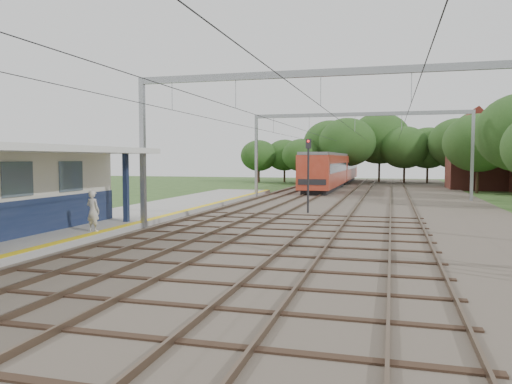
% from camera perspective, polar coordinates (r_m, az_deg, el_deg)
% --- Properties ---
extents(ballast_bed, '(18.00, 90.00, 0.10)m').
position_cam_1_polar(ballast_bed, '(36.08, 11.83, -1.43)').
color(ballast_bed, '#473D33').
rests_on(ballast_bed, ground).
extents(platform, '(5.00, 52.00, 0.35)m').
position_cam_1_polar(platform, '(24.28, -19.04, -3.79)').
color(platform, gray).
rests_on(platform, ground).
extents(yellow_stripe, '(0.45, 52.00, 0.01)m').
position_cam_1_polar(yellow_stripe, '(23.07, -14.41, -3.64)').
color(yellow_stripe, yellow).
rests_on(yellow_stripe, platform).
extents(rail_tracks, '(11.80, 88.00, 0.15)m').
position_cam_1_polar(rail_tracks, '(36.30, 7.89, -1.16)').
color(rail_tracks, brown).
rests_on(rail_tracks, ballast_bed).
extents(catenary_system, '(17.22, 88.00, 7.00)m').
position_cam_1_polar(catenary_system, '(31.35, 10.32, 7.80)').
color(catenary_system, gray).
rests_on(catenary_system, ground).
extents(tree_band, '(31.72, 30.88, 8.82)m').
position_cam_1_polar(tree_band, '(63.05, 13.22, 5.20)').
color(tree_band, '#382619').
rests_on(tree_band, ground).
extents(house_far, '(8.00, 6.12, 8.66)m').
position_cam_1_polar(house_far, '(58.71, 24.98, 3.40)').
color(house_far, brown).
rests_on(house_far, ground).
extents(person, '(0.67, 0.50, 1.68)m').
position_cam_1_polar(person, '(21.33, -18.14, -2.06)').
color(person, beige).
rests_on(person, platform).
extents(train, '(2.89, 35.99, 3.80)m').
position_cam_1_polar(train, '(61.00, 9.02, 2.67)').
color(train, black).
rests_on(train, ballast_bed).
extents(signal_post, '(0.35, 0.31, 4.46)m').
position_cam_1_polar(signal_post, '(29.57, 5.99, 2.90)').
color(signal_post, black).
rests_on(signal_post, ground).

